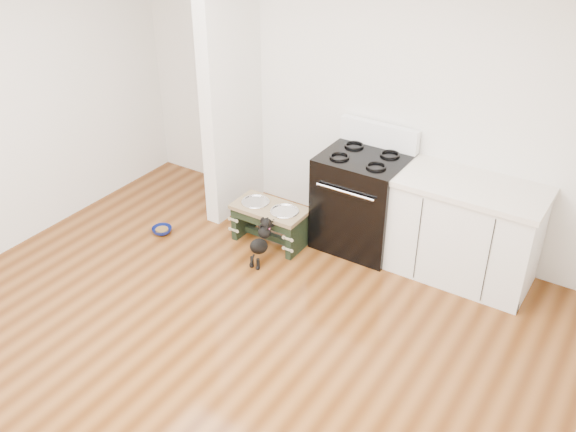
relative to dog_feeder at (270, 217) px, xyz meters
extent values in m
plane|color=#4E280E|center=(0.48, -1.71, -0.28)|extent=(5.00, 5.00, 0.00)
plane|color=silver|center=(0.48, 0.79, 1.07)|extent=(5.00, 0.00, 5.00)
cube|color=silver|center=(-0.69, 0.39, 1.07)|extent=(0.15, 0.80, 2.70)
cube|color=black|center=(0.73, 0.45, 0.18)|extent=(0.76, 0.65, 0.92)
cube|color=black|center=(0.73, 0.14, 0.12)|extent=(0.58, 0.02, 0.50)
cylinder|color=silver|center=(0.73, 0.10, 0.44)|extent=(0.56, 0.02, 0.02)
cube|color=white|center=(0.73, 0.72, 0.75)|extent=(0.76, 0.08, 0.22)
torus|color=black|center=(0.55, 0.31, 0.66)|extent=(0.18, 0.18, 0.02)
torus|color=black|center=(0.91, 0.31, 0.66)|extent=(0.18, 0.18, 0.02)
torus|color=black|center=(0.55, 0.59, 0.66)|extent=(0.18, 0.18, 0.02)
torus|color=black|center=(0.91, 0.59, 0.66)|extent=(0.18, 0.18, 0.02)
cube|color=white|center=(1.71, 0.47, 0.15)|extent=(1.20, 0.60, 0.86)
cube|color=beige|center=(1.71, 0.47, 0.61)|extent=(1.24, 0.64, 0.05)
cube|color=black|center=(1.71, 0.21, -0.23)|extent=(1.20, 0.06, 0.10)
cube|color=black|center=(-0.31, 0.01, -0.10)|extent=(0.06, 0.34, 0.35)
cube|color=black|center=(0.31, 0.01, -0.10)|extent=(0.06, 0.34, 0.35)
cube|color=black|center=(0.00, -0.15, 0.03)|extent=(0.56, 0.03, 0.09)
cube|color=black|center=(0.00, 0.01, -0.22)|extent=(0.56, 0.06, 0.06)
cube|color=brown|center=(0.00, 0.01, 0.09)|extent=(0.71, 0.38, 0.04)
cylinder|color=silver|center=(-0.16, 0.01, 0.09)|extent=(0.24, 0.24, 0.04)
cylinder|color=silver|center=(0.16, 0.01, 0.09)|extent=(0.24, 0.24, 0.04)
torus|color=silver|center=(-0.16, 0.01, 0.12)|extent=(0.27, 0.27, 0.02)
torus|color=silver|center=(0.16, 0.01, 0.12)|extent=(0.27, 0.27, 0.02)
cylinder|color=black|center=(0.09, -0.43, -0.22)|extent=(0.03, 0.03, 0.11)
cylinder|color=black|center=(0.16, -0.43, -0.22)|extent=(0.03, 0.03, 0.11)
sphere|color=black|center=(0.09, -0.44, -0.26)|extent=(0.04, 0.04, 0.04)
sphere|color=black|center=(0.16, -0.44, -0.26)|extent=(0.04, 0.04, 0.04)
ellipsoid|color=black|center=(0.13, -0.36, -0.08)|extent=(0.12, 0.29, 0.25)
sphere|color=black|center=(0.13, -0.27, 0.02)|extent=(0.12, 0.12, 0.12)
sphere|color=black|center=(0.13, -0.24, 0.10)|extent=(0.10, 0.10, 0.10)
sphere|color=black|center=(0.09, -0.17, 0.10)|extent=(0.03, 0.03, 0.03)
sphere|color=black|center=(0.16, -0.17, 0.10)|extent=(0.03, 0.03, 0.03)
cylinder|color=black|center=(0.13, -0.47, -0.16)|extent=(0.02, 0.08, 0.09)
torus|color=#E14274|center=(0.13, -0.25, 0.06)|extent=(0.09, 0.06, 0.09)
imported|color=#0C1657|center=(-0.99, -0.44, -0.24)|extent=(0.22, 0.22, 0.06)
cylinder|color=brown|center=(-0.99, -0.44, -0.24)|extent=(0.12, 0.12, 0.03)
camera|label=1|loc=(2.95, -4.27, 3.12)|focal=40.00mm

